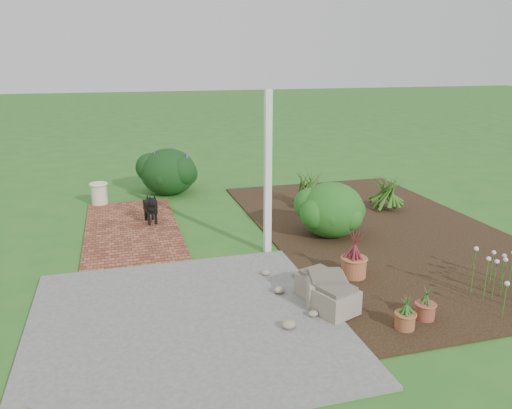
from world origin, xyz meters
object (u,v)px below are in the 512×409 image
object	(u,v)px
cream_ceramic_urn	(99,194)
evergreen_shrub	(331,208)
stone_trough_near	(335,301)
black_dog	(151,207)

from	to	relation	value
cream_ceramic_urn	evergreen_shrub	xyz separation A→B (m)	(3.82, -2.99, 0.25)
cream_ceramic_urn	evergreen_shrub	distance (m)	4.86
stone_trough_near	evergreen_shrub	world-z (taller)	evergreen_shrub
evergreen_shrub	cream_ceramic_urn	bearing A→B (deg)	141.99
black_dog	cream_ceramic_urn	distance (m)	1.82
stone_trough_near	black_dog	size ratio (longest dim) A/B	0.72
evergreen_shrub	black_dog	bearing A→B (deg)	153.80
cream_ceramic_urn	evergreen_shrub	size ratio (longest dim) A/B	0.39
black_dog	cream_ceramic_urn	world-z (taller)	black_dog
black_dog	cream_ceramic_urn	size ratio (longest dim) A/B	1.43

